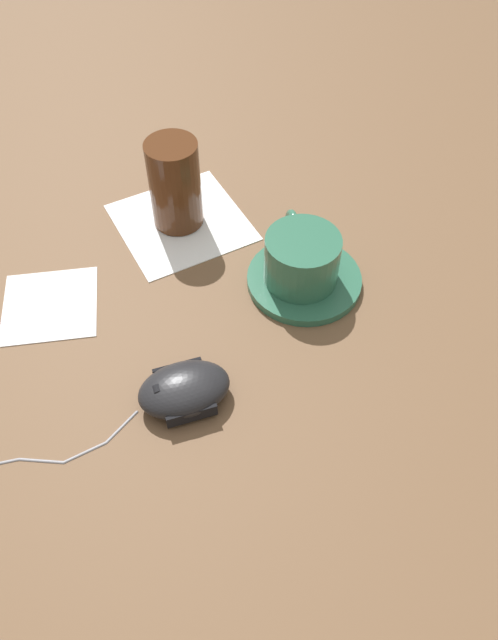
# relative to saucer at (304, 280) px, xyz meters

# --- Properties ---
(ground_plane) EXTENTS (3.00, 3.00, 0.00)m
(ground_plane) POSITION_rel_saucer_xyz_m (-0.12, -0.08, -0.01)
(ground_plane) COLOR brown
(saucer) EXTENTS (0.14, 0.14, 0.01)m
(saucer) POSITION_rel_saucer_xyz_m (0.00, 0.00, 0.00)
(saucer) COLOR #2D664C
(saucer) RESTS_ON ground
(coffee_cup) EXTENTS (0.11, 0.09, 0.06)m
(coffee_cup) POSITION_rel_saucer_xyz_m (-0.00, -0.00, 0.04)
(coffee_cup) COLOR #2D664C
(coffee_cup) RESTS_ON saucer
(computer_mouse) EXTENTS (0.10, 0.12, 0.04)m
(computer_mouse) POSITION_rel_saucer_xyz_m (0.02, -0.21, 0.01)
(computer_mouse) COLOR black
(computer_mouse) RESTS_ON ground
(napkin_under_glass) EXTENTS (0.20, 0.20, 0.00)m
(napkin_under_glass) POSITION_rel_saucer_xyz_m (-0.19, -0.03, -0.00)
(napkin_under_glass) COLOR white
(napkin_under_glass) RESTS_ON ground
(drinking_glass) EXTENTS (0.07, 0.07, 0.12)m
(drinking_glass) POSITION_rel_saucer_xyz_m (-0.19, -0.03, 0.06)
(drinking_glass) COLOR #4C2814
(drinking_glass) RESTS_ON napkin_under_glass
(napkin_spare) EXTENTS (0.15, 0.15, 0.00)m
(napkin_spare) POSITION_rel_saucer_xyz_m (-0.19, -0.24, -0.00)
(napkin_spare) COLOR white
(napkin_spare) RESTS_ON ground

